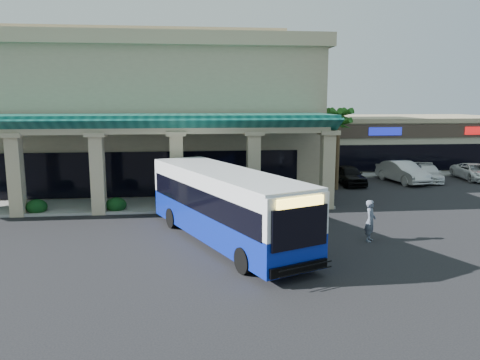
{
  "coord_description": "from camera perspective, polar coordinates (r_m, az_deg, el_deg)",
  "views": [
    {
      "loc": [
        -2.28,
        -21.96,
        6.53
      ],
      "look_at": [
        0.47,
        3.15,
        2.2
      ],
      "focal_mm": 35.0,
      "sensor_mm": 36.0,
      "label": 1
    }
  ],
  "objects": [
    {
      "name": "main_building",
      "position": [
        38.4,
        -14.98,
        8.12
      ],
      "size": [
        30.8,
        14.8,
        11.35
      ],
      "primitive_type": null,
      "color": "tan",
      "rests_on": "ground"
    },
    {
      "name": "arcade",
      "position": [
        29.55,
        -17.38,
        2.13
      ],
      "size": [
        30.0,
        6.2,
        5.7
      ],
      "primitive_type": null,
      "color": "#0D4F48",
      "rests_on": "ground"
    },
    {
      "name": "car_silver",
      "position": [
        37.43,
        13.1,
        0.61
      ],
      "size": [
        1.85,
        4.49,
        1.52
      ],
      "primitive_type": "imported",
      "rotation": [
        0.0,
        0.0,
        0.01
      ],
      "color": "black",
      "rests_on": "ground"
    },
    {
      "name": "strip_mall",
      "position": [
        50.4,
        17.56,
        4.63
      ],
      "size": [
        22.5,
        12.5,
        4.9
      ],
      "primitive_type": null,
      "color": "beige",
      "rests_on": "ground"
    },
    {
      "name": "car_red",
      "position": [
        40.95,
        21.91,
        0.78
      ],
      "size": [
        3.06,
        4.89,
        1.32
      ],
      "primitive_type": "imported",
      "rotation": [
        0.0,
        0.0,
        -0.29
      ],
      "color": "white",
      "rests_on": "ground"
    },
    {
      "name": "pedestrian",
      "position": [
        22.68,
        15.6,
        -4.81
      ],
      "size": [
        0.78,
        0.85,
        1.95
      ],
      "primitive_type": "imported",
      "rotation": [
        0.0,
        0.0,
        1.0
      ],
      "color": "#525C6E",
      "rests_on": "ground"
    },
    {
      "name": "ground",
      "position": [
        23.02,
        -0.32,
        -6.75
      ],
      "size": [
        110.0,
        110.0,
        0.0
      ],
      "primitive_type": "plane",
      "color": "black"
    },
    {
      "name": "broadleaf_tree",
      "position": [
        42.31,
        7.16,
        4.05
      ],
      "size": [
        2.6,
        2.6,
        4.81
      ],
      "primitive_type": null,
      "color": "black",
      "rests_on": "ground"
    },
    {
      "name": "palm_0",
      "position": [
        34.82,
        11.84,
        4.2
      ],
      "size": [
        2.4,
        2.4,
        6.6
      ],
      "primitive_type": null,
      "color": "#1E5516",
      "rests_on": "ground"
    },
    {
      "name": "transit_bus",
      "position": [
        21.57,
        -1.86,
        -3.28
      ],
      "size": [
        7.29,
        12.15,
        3.36
      ],
      "primitive_type": null,
      "rotation": [
        0.0,
        0.0,
        0.4
      ],
      "color": "#0B219D",
      "rests_on": "ground"
    },
    {
      "name": "car_white",
      "position": [
        39.59,
        19.21,
        0.93
      ],
      "size": [
        2.7,
        5.39,
        1.7
      ],
      "primitive_type": "imported",
      "rotation": [
        0.0,
        0.0,
        0.18
      ],
      "color": "silver",
      "rests_on": "ground"
    },
    {
      "name": "car_gray",
      "position": [
        43.23,
        26.69,
        0.89
      ],
      "size": [
        2.65,
        5.0,
        1.34
      ],
      "primitive_type": "imported",
      "rotation": [
        0.0,
        0.0,
        -0.09
      ],
      "color": "white",
      "rests_on": "ground"
    },
    {
      "name": "palm_1",
      "position": [
        38.01,
        11.86,
        4.04
      ],
      "size": [
        2.4,
        2.4,
        5.8
      ],
      "primitive_type": null,
      "color": "#1E5516",
      "rests_on": "ground"
    }
  ]
}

